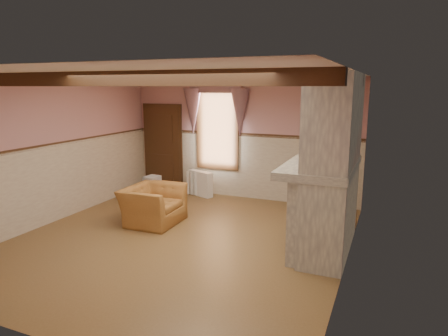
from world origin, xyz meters
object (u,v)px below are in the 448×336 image
at_px(armchair, 153,205).
at_px(radiator, 200,183).
at_px(bowl, 324,157).
at_px(mantel_clock, 329,149).
at_px(side_table, 152,198).
at_px(oil_lamp, 324,151).

height_order(armchair, radiator, armchair).
relative_size(bowl, mantel_clock, 1.41).
relative_size(armchair, mantel_clock, 4.60).
height_order(armchair, bowl, bowl).
bearing_deg(armchair, radiator, -0.47).
xyz_separation_m(armchair, radiator, (-0.04, 2.13, -0.06)).
xyz_separation_m(side_table, mantel_clock, (3.58, 0.21, 1.25)).
bearing_deg(oil_lamp, armchair, -175.02).
bearing_deg(radiator, bowl, -9.04).
bearing_deg(mantel_clock, oil_lamp, -90.00).
relative_size(armchair, radiator, 1.58).
bearing_deg(oil_lamp, radiator, 149.87).
bearing_deg(mantel_clock, side_table, -176.69).
xyz_separation_m(mantel_clock, oil_lamp, (0.00, -0.56, 0.04)).
bearing_deg(oil_lamp, mantel_clock, 90.00).
xyz_separation_m(armchair, side_table, (-0.43, 0.62, -0.08)).
bearing_deg(bowl, side_table, 174.39).
relative_size(armchair, bowl, 3.27).
bearing_deg(armchair, oil_lamp, -86.62).
bearing_deg(bowl, oil_lamp, 90.00).
xyz_separation_m(armchair, oil_lamp, (3.15, 0.27, 1.20)).
bearing_deg(armchair, side_table, 33.17).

